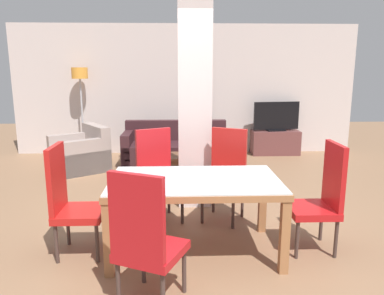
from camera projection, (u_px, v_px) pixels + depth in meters
ground_plane at (195, 251)px, 3.78m from camera, size 18.00×18.00×0.00m
back_wall at (185, 90)px, 7.93m from camera, size 7.20×0.09×2.70m
divider_pillar at (195, 104)px, 4.83m from camera, size 0.43×0.33×2.70m
dining_table at (195, 193)px, 3.65m from camera, size 1.65×0.98×0.76m
dining_chair_near_left at (145, 238)px, 2.78m from camera, size 0.61×0.61×1.10m
dining_chair_head_right at (321, 196)px, 3.71m from camera, size 0.46×0.46×1.10m
dining_chair_far_left at (157, 174)px, 4.48m from camera, size 0.61×0.61×1.10m
dining_chair_far_right at (226, 173)px, 4.51m from camera, size 0.61×0.61×1.10m
dining_chair_head_left at (70, 199)px, 3.62m from camera, size 0.46×0.46×1.10m
sofa at (176, 150)px, 7.13m from camera, size 1.96×0.87×0.81m
armchair at (81, 155)px, 6.73m from camera, size 1.21×1.22×0.79m
coffee_table at (168, 167)px, 6.11m from camera, size 0.78×0.54×0.42m
bottle at (161, 148)px, 6.11m from camera, size 0.07×0.07×0.26m
tv_stand at (275, 142)px, 7.95m from camera, size 1.00×0.40×0.51m
tv_screen at (276, 117)px, 7.84m from camera, size 0.98×0.25×0.61m
floor_lamp at (80, 82)px, 7.48m from camera, size 0.32×0.32×1.82m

